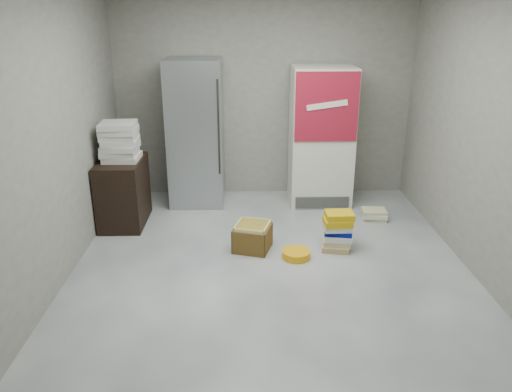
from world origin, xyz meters
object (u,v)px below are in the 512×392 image
Objects in this scene: phonebook_stack_main at (338,231)px; wood_shelf at (123,192)px; cardboard_box at (253,239)px; steel_fridge at (196,133)px; coke_cooler at (321,136)px.

wood_shelf is at bearing 164.24° from phonebook_stack_main.
phonebook_stack_main is 0.94× the size of cardboard_box.
steel_fridge is at bearing 139.18° from phonebook_stack_main.
steel_fridge reaches higher than phonebook_stack_main.
coke_cooler is at bearing 74.33° from cardboard_box.
coke_cooler is 1.92m from cardboard_box.
wood_shelf is 1.85× the size of phonebook_stack_main.
coke_cooler is at bearing 16.28° from wood_shelf.
cardboard_box is at bearing -179.69° from phonebook_stack_main.
wood_shelf is at bearing -138.69° from steel_fridge.
coke_cooler reaches higher than phonebook_stack_main.
phonebook_stack_main is (1.64, -1.52, -0.73)m from steel_fridge.
steel_fridge is at bearing 132.15° from cardboard_box.
phonebook_stack_main reaches higher than cardboard_box.
cardboard_box is (-0.93, -1.49, -0.78)m from coke_cooler.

